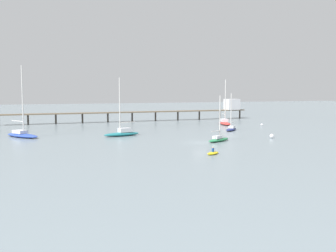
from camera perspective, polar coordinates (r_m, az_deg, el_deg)
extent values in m
plane|color=gray|center=(73.39, 4.48, -2.35)|extent=(400.00, 400.00, 0.00)
cube|color=brown|center=(120.01, -5.09, 1.97)|extent=(75.22, 4.46, 0.30)
cylinder|color=#38332D|center=(115.82, -19.18, 0.84)|extent=(0.50, 0.50, 2.66)
cylinder|color=#38332D|center=(116.22, -15.58, 0.95)|extent=(0.50, 0.50, 2.66)
cylinder|color=#38332D|center=(117.07, -12.01, 1.06)|extent=(0.50, 0.50, 2.66)
cylinder|color=#38332D|center=(118.37, -8.50, 1.16)|extent=(0.50, 0.50, 2.66)
cylinder|color=#38332D|center=(120.11, -5.09, 1.26)|extent=(0.50, 0.50, 2.66)
cylinder|color=#38332D|center=(122.25, -1.78, 1.35)|extent=(0.50, 0.50, 2.66)
cylinder|color=#38332D|center=(124.79, 1.40, 1.43)|extent=(0.50, 0.50, 2.66)
cylinder|color=#38332D|center=(127.70, 4.45, 1.50)|extent=(0.50, 0.50, 2.66)
cylinder|color=#38332D|center=(130.96, 7.36, 1.57)|extent=(0.50, 0.50, 2.66)
cylinder|color=#38332D|center=(134.53, 10.11, 1.63)|extent=(0.50, 0.50, 2.66)
cube|color=silver|center=(132.85, 9.01, 3.05)|extent=(4.12, 4.12, 3.43)
ellipsoid|color=#287F4C|center=(75.19, 7.19, -1.96)|extent=(6.19, 4.56, 0.60)
cube|color=silver|center=(74.70, 6.98, -1.58)|extent=(2.06, 1.82, 0.51)
cylinder|color=silver|center=(75.04, 7.36, 1.29)|extent=(0.20, 0.20, 7.92)
cylinder|color=silver|center=(74.07, 6.74, -0.72)|extent=(2.51, 1.60, 0.16)
ellipsoid|color=red|center=(111.00, 8.02, 0.39)|extent=(4.78, 9.68, 0.69)
cube|color=silver|center=(111.66, 7.94, 0.81)|extent=(2.36, 3.04, 0.84)
cylinder|color=silver|center=(110.19, 8.12, 3.53)|extent=(0.23, 0.23, 11.51)
cylinder|color=silver|center=(112.17, 7.88, 1.68)|extent=(1.13, 3.65, 0.19)
ellipsoid|color=#2D4CB7|center=(86.19, -19.91, -1.26)|extent=(7.52, 9.28, 0.74)
cube|color=silver|center=(86.74, -20.20, -0.77)|extent=(3.17, 3.43, 0.66)
cylinder|color=silver|center=(85.31, -19.88, 3.51)|extent=(0.23, 0.23, 13.62)
cylinder|color=silver|center=(87.18, -20.51, 0.65)|extent=(2.39, 3.37, 0.19)
ellipsoid|color=#1E727A|center=(83.86, -6.56, -1.15)|extent=(8.23, 4.08, 0.76)
cube|color=silver|center=(84.05, -6.18, -0.57)|extent=(2.75, 2.12, 0.87)
cylinder|color=silver|center=(83.22, -6.85, 2.95)|extent=(0.21, 0.21, 11.25)
cylinder|color=silver|center=(84.23, -5.74, 0.53)|extent=(3.46, 1.00, 0.17)
ellipsoid|color=navy|center=(95.40, 8.92, -0.48)|extent=(5.55, 6.02, 0.50)
cube|color=silver|center=(95.84, 8.99, -0.14)|extent=(2.26, 2.33, 0.53)
cylinder|color=silver|center=(94.75, 8.91, 2.11)|extent=(0.20, 0.20, 8.17)
cylinder|color=silver|center=(96.12, 9.05, 0.59)|extent=(1.71, 1.95, 0.16)
ellipsoid|color=yellow|center=(60.51, 6.36, -3.83)|extent=(2.86, 2.54, 0.35)
cylinder|color=navy|center=(60.44, 6.37, -3.41)|extent=(0.50, 0.50, 0.55)
sphere|color=tan|center=(60.39, 6.37, -3.04)|extent=(0.24, 0.24, 0.24)
sphere|color=silver|center=(82.02, 14.47, -1.39)|extent=(0.85, 0.85, 0.85)
sphere|color=silver|center=(108.46, 13.12, 0.17)|extent=(0.63, 0.63, 0.63)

